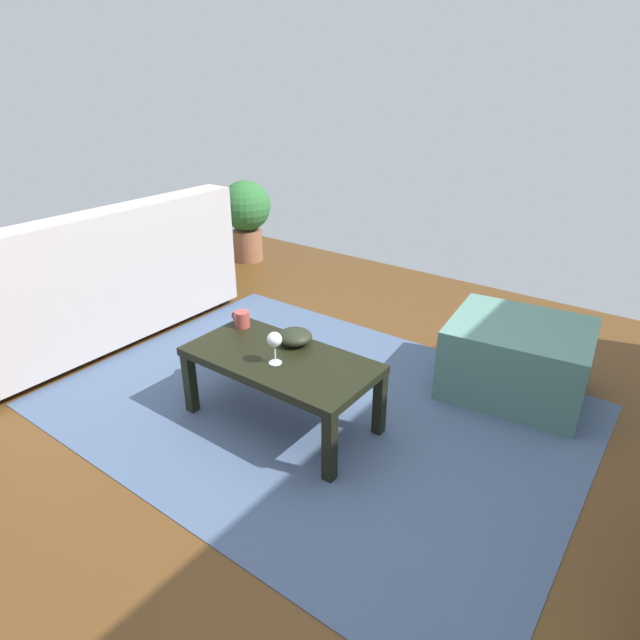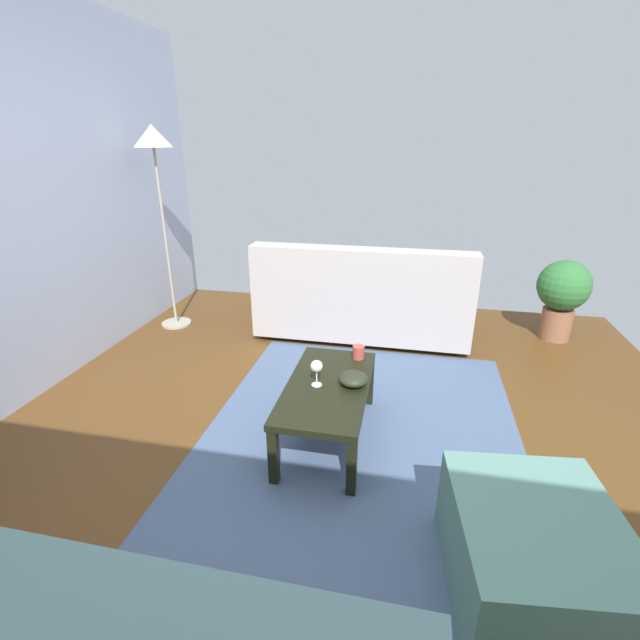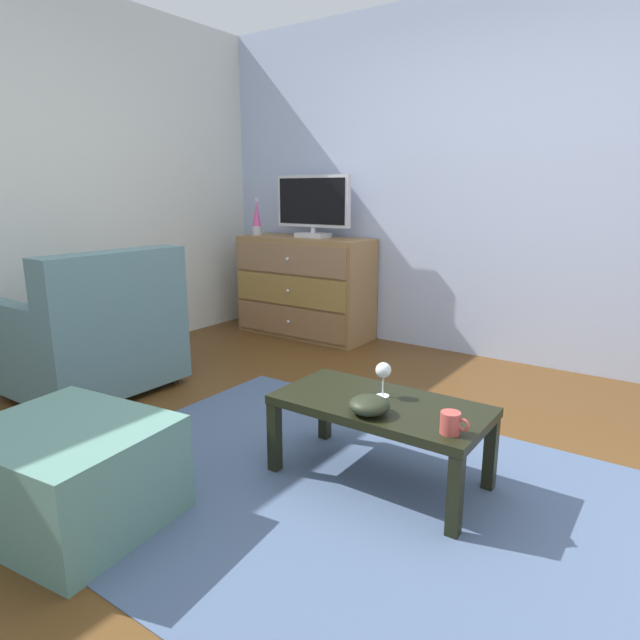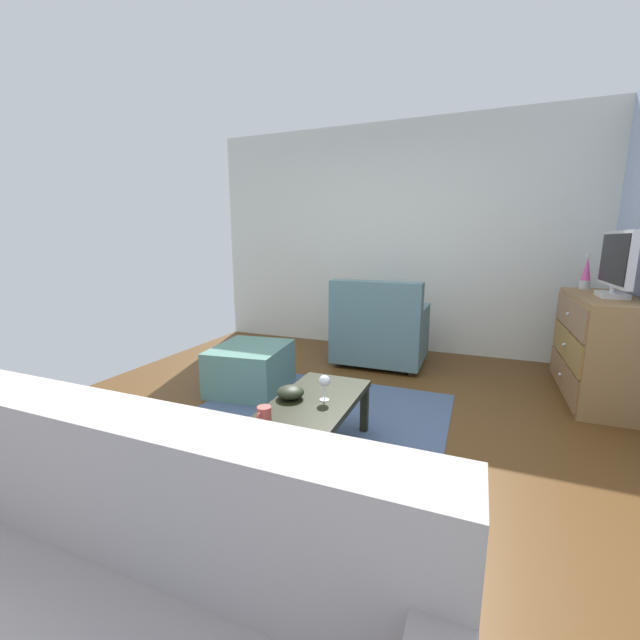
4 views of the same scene
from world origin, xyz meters
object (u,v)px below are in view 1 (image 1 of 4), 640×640
at_px(wine_glass, 274,341).
at_px(potted_plant, 246,213).
at_px(coffee_table, 281,365).
at_px(bowl_decorative, 295,337).
at_px(couch_large, 88,286).
at_px(mug, 242,319).
at_px(ottoman, 517,359).

distance_m(wine_glass, potted_plant, 2.60).
xyz_separation_m(coffee_table, bowl_decorative, (0.03, -0.14, 0.09)).
bearing_deg(bowl_decorative, potted_plant, -40.92).
relative_size(coffee_table, couch_large, 0.49).
bearing_deg(mug, coffee_table, 161.01).
distance_m(wine_glass, ottoman, 1.33).
xyz_separation_m(wine_glass, potted_plant, (1.88, -1.80, -0.05)).
height_order(coffee_table, mug, mug).
bearing_deg(ottoman, couch_large, 21.28).
bearing_deg(coffee_table, mug, -18.99).
bearing_deg(coffee_table, potted_plant, -42.95).
bearing_deg(wine_glass, mug, -25.91).
bearing_deg(coffee_table, bowl_decorative, -79.93).
bearing_deg(mug, potted_plant, -47.11).
height_order(coffee_table, ottoman, ottoman).
xyz_separation_m(bowl_decorative, potted_plant, (1.84, -1.59, 0.03)).
relative_size(coffee_table, mug, 8.07).
bearing_deg(mug, bowl_decorative, -177.64).
relative_size(wine_glass, couch_large, 0.08).
distance_m(coffee_table, bowl_decorative, 0.17).
relative_size(bowl_decorative, couch_large, 0.09).
bearing_deg(bowl_decorative, wine_glass, 103.16).
height_order(mug, potted_plant, potted_plant).
xyz_separation_m(coffee_table, wine_glass, (-0.02, 0.06, 0.17)).
bearing_deg(couch_large, ottoman, -158.72).
height_order(coffee_table, bowl_decorative, bowl_decorative).
distance_m(mug, ottoman, 1.47).
relative_size(mug, ottoman, 0.16).
relative_size(bowl_decorative, potted_plant, 0.23).
bearing_deg(wine_glass, bowl_decorative, -76.84).
height_order(coffee_table, wine_glass, wine_glass).
bearing_deg(coffee_table, wine_glass, 109.77).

